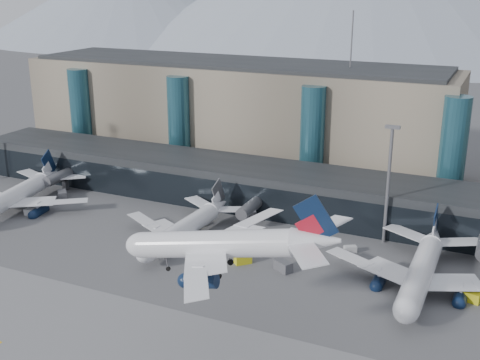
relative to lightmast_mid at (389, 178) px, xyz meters
name	(u,v)px	position (x,y,z in m)	size (l,w,h in m)	color
ground	(141,320)	(-30.00, -48.00, -14.42)	(900.00, 900.00, 0.00)	#515154
concourse	(271,188)	(-30.02, 9.73, -9.45)	(170.00, 27.00, 10.00)	black
terminal_main	(234,112)	(-55.00, 42.00, 1.03)	(130.00, 30.00, 31.00)	gray
teal_towers	(242,132)	(-44.99, 26.01, -0.41)	(116.40, 19.40, 46.00)	#245565
lightmast_mid	(389,178)	(0.00, 0.00, 0.00)	(3.00, 1.20, 25.60)	slate
hero_jet	(235,238)	(-11.60, -50.75, 4.75)	(33.60, 34.21, 11.04)	white
jet_parked_left	(20,188)	(-86.60, -15.46, -9.74)	(37.88, 38.23, 12.36)	white
jet_parked_mid	(190,220)	(-38.58, -15.57, -10.12)	(35.26, 34.50, 11.37)	white
jet_parked_right	(424,260)	(10.29, -15.44, -9.72)	(38.57, 37.20, 12.42)	white
veh_a	(31,212)	(-80.08, -19.44, -13.62)	(2.84, 1.60, 1.60)	beige
veh_b	(194,224)	(-41.04, -9.57, -13.64)	(2.69, 1.66, 1.55)	gold
veh_c	(283,266)	(-14.89, -21.65, -13.40)	(3.68, 1.94, 2.05)	#4B4B50
veh_d	(350,249)	(-5.17, -8.21, -13.69)	(2.54, 1.36, 1.45)	beige
veh_e	(471,296)	(19.11, -18.93, -13.50)	(3.26, 1.85, 1.85)	gold
veh_f	(62,195)	(-80.82, -7.21, -13.34)	(3.85, 2.04, 2.15)	#4B4B50
veh_g	(340,253)	(-6.65, -10.76, -13.74)	(2.34, 1.36, 1.36)	beige
veh_h	(243,259)	(-23.29, -21.90, -13.51)	(3.29, 1.73, 1.82)	gold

